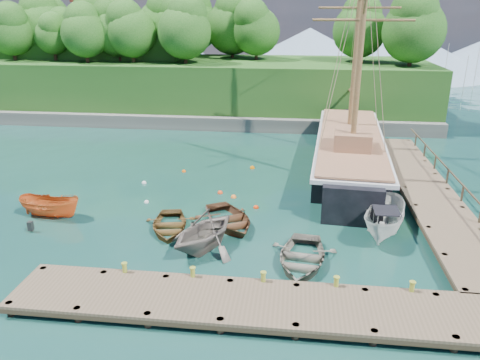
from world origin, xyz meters
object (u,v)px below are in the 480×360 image
object	(u,v)px
rowboat_1	(204,248)
rowboat_2	(229,225)
rowboat_3	(301,264)
cabin_boat_white	(383,235)
motorboat_orange	(52,216)
rowboat_0	(169,230)
schooner	(349,155)

from	to	relation	value
rowboat_1	rowboat_2	size ratio (longest dim) A/B	0.97
rowboat_3	cabin_boat_white	world-z (taller)	cabin_boat_white
motorboat_orange	cabin_boat_white	xyz separation A→B (m)	(18.72, -0.04, 0.00)
rowboat_2	cabin_boat_white	bearing A→B (deg)	-31.32
rowboat_1	motorboat_orange	xyz separation A→B (m)	(-9.52, 2.68, 0.00)
rowboat_0	motorboat_orange	bearing A→B (deg)	161.38
rowboat_0	motorboat_orange	size ratio (longest dim) A/B	1.03
rowboat_2	motorboat_orange	distance (m)	10.37
rowboat_0	schooner	bearing A→B (deg)	36.56
rowboat_1	rowboat_2	bearing A→B (deg)	101.57
schooner	motorboat_orange	bearing A→B (deg)	-144.21
rowboat_0	rowboat_3	world-z (taller)	rowboat_3
cabin_boat_white	rowboat_3	bearing A→B (deg)	-121.98
rowboat_2	rowboat_1	bearing A→B (deg)	-136.47
cabin_boat_white	motorboat_orange	bearing A→B (deg)	-161.70
rowboat_2	schooner	size ratio (longest dim) A/B	0.17
rowboat_3	motorboat_orange	size ratio (longest dim) A/B	1.19
rowboat_1	motorboat_orange	bearing A→B (deg)	-167.61
rowboat_0	motorboat_orange	xyz separation A→B (m)	(-7.24, 0.91, 0.00)
rowboat_0	schooner	distance (m)	15.93
rowboat_2	schooner	xyz separation A→B (m)	(7.50, 10.74, 1.08)
rowboat_3	rowboat_2	bearing A→B (deg)	142.67
motorboat_orange	schooner	xyz separation A→B (m)	(17.87, 10.91, 1.08)
rowboat_2	rowboat_3	size ratio (longest dim) A/B	0.98
rowboat_0	cabin_boat_white	bearing A→B (deg)	-7.12
rowboat_0	cabin_boat_white	world-z (taller)	cabin_boat_white
rowboat_2	motorboat_orange	bearing A→B (deg)	151.03
rowboat_2	rowboat_3	bearing A→B (deg)	-73.73
rowboat_0	rowboat_1	xyz separation A→B (m)	(2.28, -1.77, 0.00)
cabin_boat_white	schooner	distance (m)	11.03
rowboat_0	rowboat_2	world-z (taller)	rowboat_2
rowboat_2	rowboat_3	distance (m)	5.52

